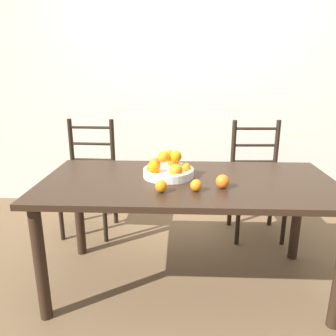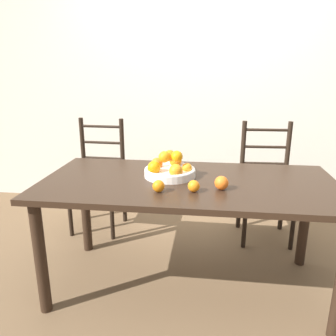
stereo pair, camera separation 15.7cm
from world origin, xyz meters
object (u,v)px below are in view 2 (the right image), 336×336
fruit_bowl (170,169)px  orange_loose_1 (221,183)px  chair_right (266,184)px  orange_loose_0 (159,186)px  chair_left (98,178)px  orange_loose_2 (194,186)px

fruit_bowl → orange_loose_1: 0.38m
orange_loose_1 → chair_right: 1.06m
orange_loose_0 → orange_loose_1: 0.36m
chair_left → chair_right: (1.47, 0.00, 0.00)m
orange_loose_1 → chair_left: bearing=138.9°
chair_right → orange_loose_0: bearing=-129.5°
orange_loose_0 → chair_right: (0.76, 1.00, -0.31)m
orange_loose_0 → orange_loose_1: size_ratio=0.86×
fruit_bowl → chair_right: 1.08m
fruit_bowl → chair_right: size_ratio=0.33×
fruit_bowl → orange_loose_2: size_ratio=4.86×
orange_loose_0 → chair_left: size_ratio=0.07×
orange_loose_2 → orange_loose_1: bearing=20.2°
orange_loose_1 → chair_right: chair_right is taller
orange_loose_2 → chair_right: bearing=59.8°
orange_loose_0 → chair_right: chair_right is taller
chair_left → chair_right: size_ratio=1.00×
orange_loose_2 → chair_left: (-0.90, 0.98, -0.31)m
fruit_bowl → orange_loose_1: fruit_bowl is taller
fruit_bowl → orange_loose_2: bearing=-57.4°
orange_loose_0 → chair_right: bearing=52.7°
orange_loose_0 → orange_loose_2: 0.20m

